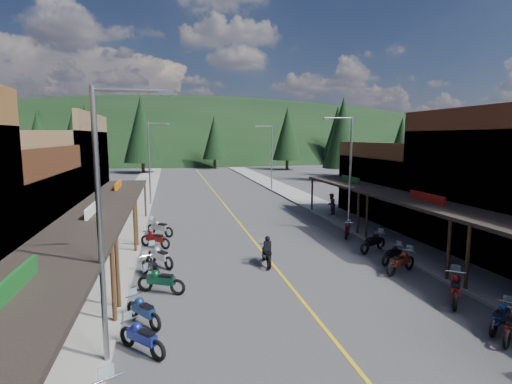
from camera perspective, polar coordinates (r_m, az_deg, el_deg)
ground at (r=19.51m, az=3.89°, el=-12.03°), size 220.00×220.00×0.00m
centerline at (r=38.53m, az=-4.33°, el=-2.03°), size 0.15×90.00×0.01m
sidewalk_west at (r=38.35m, az=-17.33°, el=-2.32°), size 3.40×94.00×0.15m
sidewalk_east at (r=40.60m, az=7.93°, el=-1.48°), size 3.40×94.00×0.15m
shop_west_3 at (r=30.35m, az=-28.67°, el=1.02°), size 10.90×10.20×8.20m
shop_east_2 at (r=27.20m, az=32.01°, el=0.10°), size 10.90×9.00×8.20m
shop_east_3 at (r=34.77m, az=20.84°, el=0.60°), size 10.90×10.20×6.20m
streetlight_0 at (r=11.96m, az=-20.80°, el=-3.15°), size 2.16×0.18×8.00m
streetlight_1 at (r=39.71m, az=-14.81°, el=4.50°), size 2.16×0.18×8.00m
streetlight_2 at (r=28.39m, az=13.07°, el=3.29°), size 2.16×0.18×8.00m
streetlight_3 at (r=49.16m, az=2.10°, el=5.36°), size 2.16×0.18×8.00m
ridge_hill at (r=152.84m, az=-10.24°, el=5.30°), size 310.00×140.00×60.00m
pine_1 at (r=89.63m, az=-24.52°, el=7.59°), size 5.88×5.88×12.50m
pine_2 at (r=75.78m, az=-16.01°, el=8.63°), size 6.72×6.72×14.00m
pine_3 at (r=84.11m, az=-5.96°, el=7.76°), size 5.04×5.04×11.00m
pine_4 at (r=80.98m, az=4.50°, el=8.31°), size 5.88×5.88×12.50m
pine_5 at (r=97.78m, az=11.58°, el=8.54°), size 6.72×6.72×14.00m
pine_6 at (r=96.29m, az=20.10°, el=7.34°), size 5.04×5.04×11.00m
pine_7 at (r=97.40m, az=-28.41°, el=7.32°), size 5.88×5.88×12.50m
pine_8 at (r=60.04m, az=-28.66°, el=6.32°), size 4.48×4.48×10.00m
pine_9 at (r=69.05m, az=12.92°, el=7.50°), size 4.93×4.93×10.80m
pine_10 at (r=68.83m, az=-23.13°, el=7.40°), size 5.38×5.38×11.60m
pine_11 at (r=61.02m, az=12.30°, el=8.24°), size 5.82×5.82×12.40m
bike_west_5 at (r=13.49m, az=-16.01°, el=-19.16°), size 1.85×1.94×1.15m
bike_west_6 at (r=15.27m, az=-15.81°, el=-15.83°), size 1.72×2.04×1.15m
bike_west_7 at (r=17.83m, az=-13.42°, el=-12.08°), size 2.24×1.62×1.23m
bike_west_8 at (r=19.95m, az=-14.79°, el=-10.15°), size 1.41×2.03×1.11m
bike_west_9 at (r=21.31m, az=-13.57°, el=-8.76°), size 1.83×2.17×1.23m
bike_west_10 at (r=24.88m, az=-14.22°, el=-6.40°), size 2.09×1.85×1.21m
bike_west_11 at (r=27.66m, az=-13.59°, el=-4.87°), size 2.14×2.04×1.27m
bike_east_4 at (r=16.08m, az=32.78°, el=-15.68°), size 1.96×1.61×1.10m
bike_east_5 at (r=16.64m, az=31.59°, el=-14.86°), size 1.93×1.46×1.07m
bike_east_6 at (r=18.29m, az=26.58°, el=-12.06°), size 2.02×2.31×1.33m
bike_east_7 at (r=21.03m, az=20.00°, el=-9.22°), size 2.29×1.60×1.25m
bike_east_8 at (r=22.45m, az=18.93°, el=-8.31°), size 1.96×1.49×1.08m
bike_east_9 at (r=24.27m, az=16.40°, el=-6.77°), size 2.29×1.65×1.26m
bike_east_10 at (r=27.29m, az=12.93°, el=-5.22°), size 1.52×1.96×1.09m
rider_on_bike at (r=21.00m, az=1.51°, el=-8.70°), size 0.82×2.14×1.60m
pedestrian_east_b at (r=33.85m, az=10.66°, el=-1.71°), size 1.01×0.97×1.84m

